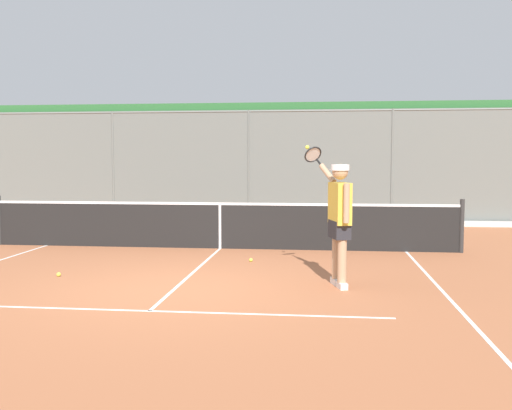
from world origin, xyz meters
TOP-DOWN VIEW (x-y plane):
  - ground_plane at (0.00, 0.00)m, footprint 60.00×60.00m
  - court_line_markings at (0.00, 1.47)m, footprint 7.63×9.12m
  - fence_backdrop at (0.00, -9.27)m, footprint 19.24×1.37m
  - tennis_net at (0.00, -3.81)m, footprint 9.81×0.09m
  - tennis_player at (-2.34, -0.47)m, footprint 0.75×1.35m
  - tennis_ball_near_baseline at (2.05, -0.68)m, footprint 0.07×0.07m
  - tennis_ball_mid_court at (-0.82, -2.33)m, footprint 0.07×0.07m

SIDE VIEW (x-z plane):
  - ground_plane at x=0.00m, z-range 0.00..0.00m
  - court_line_markings at x=0.00m, z-range 0.00..0.01m
  - tennis_ball_near_baseline at x=2.05m, z-range 0.00..0.07m
  - tennis_ball_mid_court at x=-0.82m, z-range 0.00..0.07m
  - tennis_net at x=0.00m, z-range -0.04..1.03m
  - tennis_player at x=-2.34m, z-range 0.02..2.11m
  - fence_backdrop at x=0.00m, z-range -0.01..3.48m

